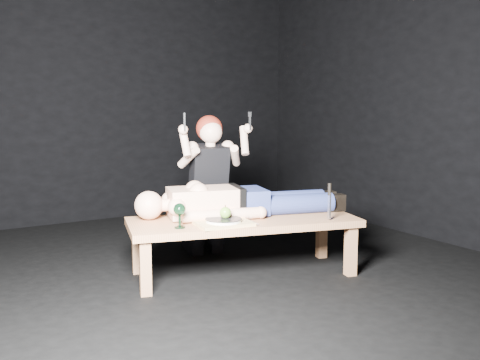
# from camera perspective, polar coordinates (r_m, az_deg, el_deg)

# --- Properties ---
(ground) EXTENTS (5.00, 5.00, 0.00)m
(ground) POSITION_cam_1_polar(r_m,az_deg,el_deg) (4.41, -4.10, -9.78)
(ground) COLOR black
(ground) RESTS_ON ground
(back_wall) EXTENTS (5.00, 0.00, 5.00)m
(back_wall) POSITION_cam_1_polar(r_m,az_deg,el_deg) (6.53, -14.45, 9.06)
(back_wall) COLOR black
(back_wall) RESTS_ON ground
(table) EXTENTS (1.89, 1.10, 0.45)m
(table) POSITION_cam_1_polar(r_m,az_deg,el_deg) (4.34, 0.35, -6.96)
(table) COLOR #B07A4F
(table) RESTS_ON ground
(lying_man) EXTENTS (2.00, 1.05, 0.28)m
(lying_man) POSITION_cam_1_polar(r_m,az_deg,el_deg) (4.43, 0.47, -1.80)
(lying_man) COLOR beige
(lying_man) RESTS_ON table
(kneeling_woman) EXTENTS (0.82, 0.88, 1.28)m
(kneeling_woman) POSITION_cam_1_polar(r_m,az_deg,el_deg) (4.83, -3.50, -0.41)
(kneeling_woman) COLOR black
(kneeling_woman) RESTS_ON ground
(serving_tray) EXTENTS (0.43, 0.34, 0.02)m
(serving_tray) POSITION_cam_1_polar(r_m,az_deg,el_deg) (4.07, -1.73, -4.54)
(serving_tray) COLOR tan
(serving_tray) RESTS_ON table
(plate) EXTENTS (0.30, 0.30, 0.02)m
(plate) POSITION_cam_1_polar(r_m,az_deg,el_deg) (4.06, -1.73, -4.23)
(plate) COLOR white
(plate) RESTS_ON serving_tray
(apple) EXTENTS (0.09, 0.09, 0.09)m
(apple) POSITION_cam_1_polar(r_m,az_deg,el_deg) (4.07, -1.54, -3.43)
(apple) COLOR #639F2A
(apple) RESTS_ON plate
(goblet) EXTENTS (0.11, 0.11, 0.18)m
(goblet) POSITION_cam_1_polar(r_m,az_deg,el_deg) (3.97, -6.32, -3.72)
(goblet) COLOR black
(goblet) RESTS_ON table
(fork_flat) EXTENTS (0.09, 0.18, 0.01)m
(fork_flat) POSITION_cam_1_polar(r_m,az_deg,el_deg) (4.04, -4.08, -4.79)
(fork_flat) COLOR #B2B2B7
(fork_flat) RESTS_ON table
(knife_flat) EXTENTS (0.05, 0.19, 0.01)m
(knife_flat) POSITION_cam_1_polar(r_m,az_deg,el_deg) (4.14, 1.44, -4.44)
(knife_flat) COLOR #B2B2B7
(knife_flat) RESTS_ON table
(spoon_flat) EXTENTS (0.05, 0.19, 0.01)m
(spoon_flat) POSITION_cam_1_polar(r_m,az_deg,el_deg) (4.19, 0.57, -4.28)
(spoon_flat) COLOR #B2B2B7
(spoon_flat) RESTS_ON table
(carving_knife) EXTENTS (0.05, 0.05, 0.29)m
(carving_knife) POSITION_cam_1_polar(r_m,az_deg,el_deg) (4.27, 9.30, -2.25)
(carving_knife) COLOR #B2B2B7
(carving_knife) RESTS_ON table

